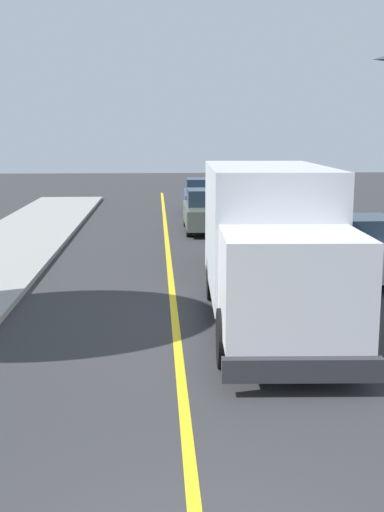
% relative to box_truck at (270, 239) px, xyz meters
% --- Properties ---
extents(centre_line_yellow, '(0.16, 56.00, 0.01)m').
position_rel_box_truck_xyz_m(centre_line_yellow, '(-1.93, 2.02, -1.76)').
color(centre_line_yellow, gold).
rests_on(centre_line_yellow, ground).
extents(box_truck, '(2.69, 7.27, 3.20)m').
position_rel_box_truck_xyz_m(box_truck, '(0.00, 0.00, 0.00)').
color(box_truck, silver).
rests_on(box_truck, ground).
extents(parked_car_near, '(1.97, 4.47, 1.67)m').
position_rel_box_truck_xyz_m(parked_car_near, '(0.54, 5.79, -0.97)').
color(parked_car_near, black).
rests_on(parked_car_near, ground).
extents(parked_car_mid, '(1.83, 4.41, 1.67)m').
position_rel_box_truck_xyz_m(parked_car_mid, '(-0.26, 12.88, -0.97)').
color(parked_car_mid, '#4C564C').
rests_on(parked_car_mid, ground).
extents(parked_car_far, '(1.93, 4.45, 1.67)m').
position_rel_box_truck_xyz_m(parked_car_far, '(0.01, 19.18, -0.97)').
color(parked_car_far, '#2D4793').
rests_on(parked_car_far, ground).
extents(parked_van_across, '(1.93, 4.45, 1.67)m').
position_rel_box_truck_xyz_m(parked_van_across, '(3.27, 4.21, -0.97)').
color(parked_van_across, '#B7B7BC').
rests_on(parked_van_across, ground).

